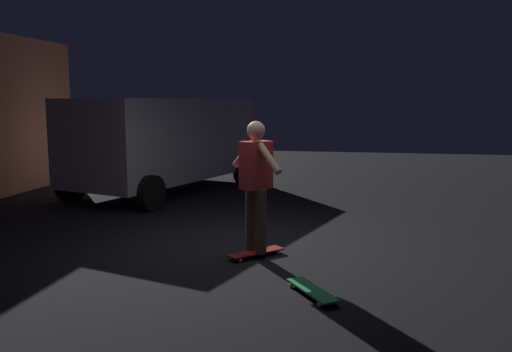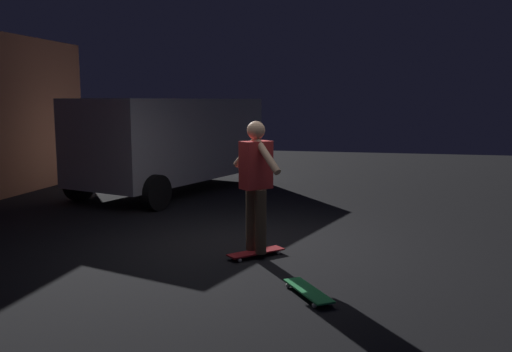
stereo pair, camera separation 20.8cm
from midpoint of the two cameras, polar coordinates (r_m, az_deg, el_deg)
The scene contains 5 objects.
ground_plane at distance 7.22m, azimuth 0.08°, elevation -7.88°, with size 28.00×28.00×0.00m, color black.
parked_van at distance 11.67m, azimuth -8.48°, elevation 3.96°, with size 4.95×3.31×2.03m.
skateboard_ridden at distance 6.87m, azimuth 0.88°, elevation -8.24°, with size 0.70×0.68×0.07m.
skateboard_spare at distance 5.59m, azimuth 6.71°, elevation -12.20°, with size 0.76×0.61×0.07m.
skater at distance 6.66m, azimuth 0.89°, elevation -0.12°, with size 0.74×0.78×1.67m.
Camera 2 is at (-6.75, -1.63, 1.99)m, focal length 37.16 mm.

